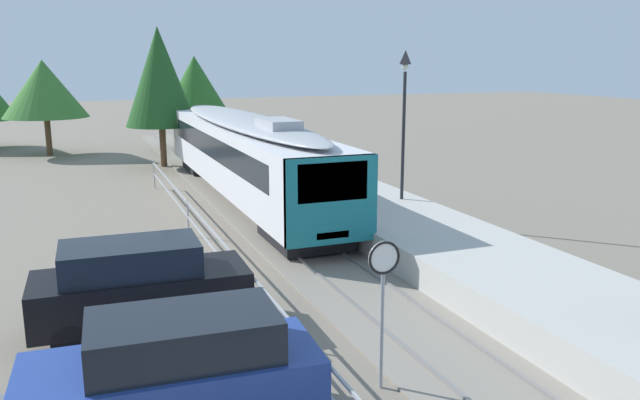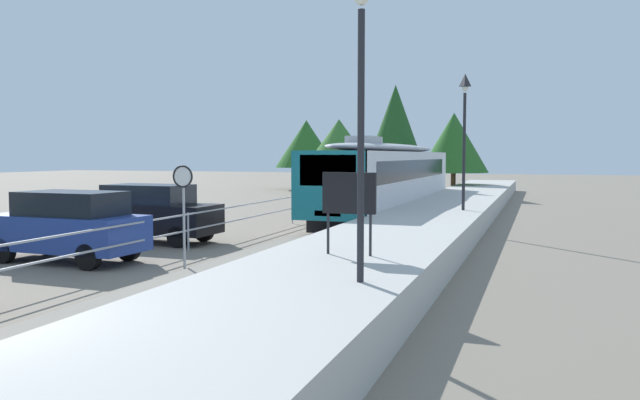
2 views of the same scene
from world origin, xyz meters
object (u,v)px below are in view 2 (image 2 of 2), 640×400
platform_lamp_mid_platform (465,115)px  speed_limit_sign (183,190)px  platform_notice_board (349,196)px  platform_lamp_near_end (361,62)px  parked_suv_black (152,212)px  commuter_train (389,173)px  parked_suv_blue (68,225)px

platform_lamp_mid_platform → speed_limit_sign: (-6.21, -10.67, -2.50)m
platform_notice_board → speed_limit_sign: 5.47m
platform_lamp_near_end → platform_lamp_mid_platform: (0.00, 15.23, 0.00)m
parked_suv_black → commuter_train: bearing=65.5°
parked_suv_black → platform_notice_board: bearing=-33.7°
parked_suv_black → platform_lamp_near_end: bearing=-41.3°
commuter_train → platform_lamp_near_end: (4.36, -21.20, 2.47)m
platform_notice_board → speed_limit_sign: size_ratio=0.64×
commuter_train → platform_notice_board: commuter_train is taller
platform_lamp_near_end → parked_suv_blue: (-9.91, 4.39, -3.56)m
commuter_train → platform_lamp_mid_platform: platform_lamp_mid_platform is taller
platform_lamp_near_end → speed_limit_sign: 8.10m
commuter_train → speed_limit_sign: 16.75m
platform_lamp_mid_platform → platform_notice_board: bearing=-94.8°
commuter_train → speed_limit_sign: commuter_train is taller
parked_suv_black → speed_limit_sign: bearing=-48.0°
platform_lamp_mid_platform → parked_suv_blue: (-9.91, -10.84, -3.56)m
platform_notice_board → parked_suv_blue: platform_notice_board is taller
commuter_train → platform_lamp_mid_platform: size_ratio=3.73×
platform_notice_board → parked_suv_black: bearing=146.3°
platform_notice_board → speed_limit_sign: (-5.18, 1.75, -0.06)m
platform_lamp_near_end → parked_suv_black: size_ratio=1.15×
parked_suv_black → parked_suv_blue: bearing=-88.6°
commuter_train → parked_suv_blue: size_ratio=4.26×
parked_suv_black → platform_lamp_mid_platform: bearing=32.8°
parked_suv_blue → platform_notice_board: bearing=-10.1°
commuter_train → parked_suv_black: size_ratio=4.29×
platform_lamp_near_end → speed_limit_sign: (-6.21, 4.56, -2.50)m
platform_lamp_near_end → platform_notice_board: 3.86m
commuter_train → parked_suv_blue: bearing=-108.3°
commuter_train → platform_lamp_near_end: platform_lamp_near_end is taller
platform_notice_board → parked_suv_black: size_ratio=0.39×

